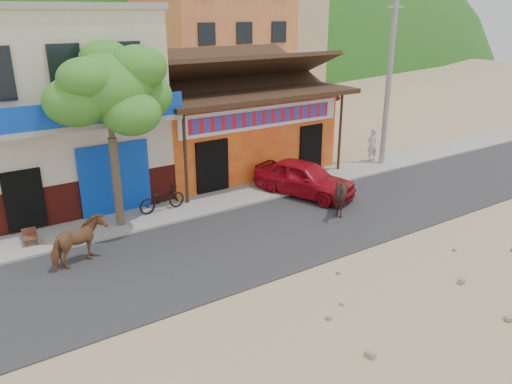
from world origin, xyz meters
TOP-DOWN VIEW (x-y plane):
  - ground at (0.00, 0.00)m, footprint 120.00×120.00m
  - road at (0.00, 2.50)m, footprint 60.00×5.00m
  - sidewalk at (0.00, 6.00)m, footprint 60.00×2.00m
  - dance_club at (2.00, 10.00)m, footprint 8.00×6.00m
  - cafe_building at (-5.50, 10.00)m, footprint 7.00×6.00m
  - apartment_front at (9.00, 24.00)m, footprint 9.00×9.00m
  - apartment_rear at (18.00, 30.00)m, footprint 8.00×8.00m
  - tree at (-4.60, 5.80)m, footprint 3.00×3.00m
  - utility_pole at (8.20, 6.00)m, footprint 0.24×0.24m
  - cow_tan at (-6.45, 3.85)m, footprint 1.79×1.31m
  - cow_dark at (2.30, 2.45)m, footprint 1.34×1.20m
  - red_car at (2.52, 4.80)m, footprint 2.99×4.44m
  - scooter at (-2.92, 6.16)m, footprint 1.78×0.71m
  - pedestrian at (8.00, 6.50)m, footprint 0.59×0.39m
  - cafe_chair_right at (-7.45, 5.84)m, footprint 0.44×0.44m

SIDE VIEW (x-z plane):
  - ground at x=0.00m, z-range 0.00..0.00m
  - road at x=0.00m, z-range 0.00..0.04m
  - sidewalk at x=0.00m, z-range 0.00..0.12m
  - cafe_chair_right at x=-7.45m, z-range 0.12..1.02m
  - scooter at x=-2.92m, z-range 0.12..1.04m
  - cow_tan at x=-6.45m, z-range 0.04..1.42m
  - red_car at x=2.52m, z-range 0.04..1.44m
  - cow_dark at x=2.30m, z-range 0.04..1.46m
  - pedestrian at x=8.00m, z-range 0.12..1.74m
  - dance_club at x=2.00m, z-range 0.00..3.60m
  - tree at x=-4.60m, z-range 0.12..6.12m
  - cafe_building at x=-5.50m, z-range 0.00..7.00m
  - utility_pole at x=8.20m, z-range 0.12..8.12m
  - apartment_rear at x=18.00m, z-range 0.00..10.00m
  - apartment_front at x=9.00m, z-range 0.00..12.00m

